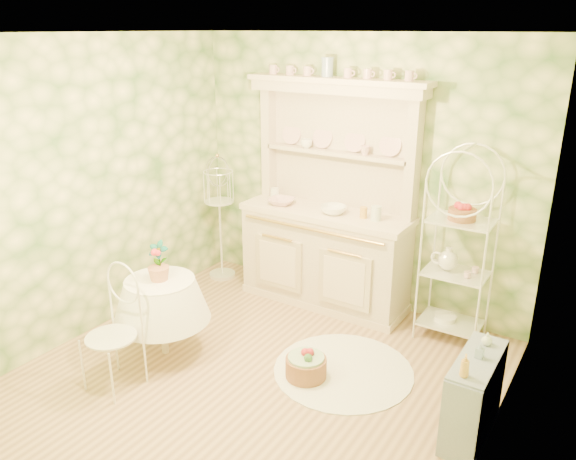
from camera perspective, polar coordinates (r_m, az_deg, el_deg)
The scene contains 22 objects.
floor at distance 4.82m, azimuth -3.31°, elevation -14.73°, with size 3.60×3.60×0.00m, color tan.
ceiling at distance 3.97m, azimuth -4.12°, elevation 19.34°, with size 3.60×3.60×0.00m, color white.
wall_left at distance 5.42m, azimuth -19.29°, elevation 3.96°, with size 3.60×3.60×0.00m, color #F2EEAF.
wall_right at distance 3.52m, azimuth 20.83°, elevation -4.65°, with size 3.60×3.60×0.00m, color #F2EEAF.
wall_back at distance 5.69m, azimuth 7.10°, elevation 5.66°, with size 3.60×3.60×0.00m, color #F2EEAF.
wall_front at distance 3.07m, azimuth -24.11°, elevation -8.87°, with size 3.60×3.60×0.00m, color #F2EEAF.
kitchen_dresser at distance 5.59m, azimuth 3.91°, elevation 3.33°, with size 1.87×0.61×2.29m, color beige.
bakers_rack at distance 5.20m, azimuth 16.89°, elevation -2.04°, with size 0.54×0.39×1.74m, color white.
side_shelf at distance 4.28m, azimuth 18.36°, elevation -15.55°, with size 0.28×0.75×0.64m, color #8A96B1.
round_table at distance 5.06m, azimuth -12.63°, elevation -8.54°, with size 0.67×0.67×0.73m, color white.
cafe_chair at distance 4.66m, azimuth -17.61°, elevation -9.77°, with size 0.46×0.46×1.01m, color white.
birdcage_stand at distance 6.33m, azimuth -6.95°, elevation 1.74°, with size 0.37×0.37×1.55m, color white.
floor_basket at distance 4.75m, azimuth 1.84°, elevation -13.51°, with size 0.37×0.37×0.24m, color #9A643D.
lace_rug at distance 4.91m, azimuth 5.64°, elevation -14.00°, with size 1.18×1.18×0.01m, color white.
bowl_floral at distance 5.80m, azimuth -0.65°, elevation 2.68°, with size 0.27×0.27×0.07m, color white.
bowl_white at distance 5.53m, azimuth 4.61°, elevation 1.74°, with size 0.25×0.25×0.08m, color white.
cup_left at distance 5.75m, azimuth 1.88°, elevation 8.62°, with size 0.12×0.12×0.09m, color white.
cup_right at distance 5.47m, azimuth 7.83°, elevation 7.86°, with size 0.09×0.09×0.09m, color white.
potted_geranium at distance 4.89m, azimuth -12.94°, elevation -3.33°, with size 0.18×0.12×0.33m, color #3F7238.
bottle_amber at distance 3.87m, azimuth 17.51°, elevation -13.16°, with size 0.06×0.06×0.16m, color gold.
bottle_blue at distance 4.11m, azimuth 18.89°, elevation -11.72°, with size 0.05×0.05×0.11m, color #89A1C1.
bottle_glass at distance 4.28m, azimuth 19.55°, elevation -10.56°, with size 0.07×0.07×0.10m, color silver.
Camera 1 is at (2.36, -3.19, 2.74)m, focal length 35.00 mm.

